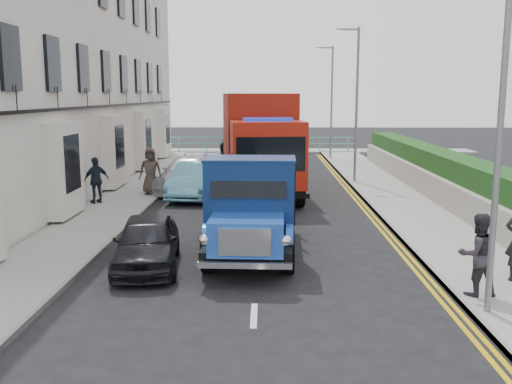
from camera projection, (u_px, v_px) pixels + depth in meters
name	position (u px, v px, depth m)	size (l,w,h in m)	color
ground	(256.00, 281.00, 12.56)	(120.00, 120.00, 0.00)	black
pavement_west	(123.00, 202.00, 21.51)	(2.40, 38.00, 0.12)	gray
pavement_east	(402.00, 203.00, 21.33)	(2.60, 38.00, 0.12)	gray
promenade	(263.00, 151.00, 41.13)	(30.00, 2.50, 0.12)	gray
sea_plane	(264.00, 127.00, 71.69)	(120.00, 120.00, 0.00)	slate
terrace_west	(40.00, 21.00, 24.33)	(6.31, 30.20, 14.25)	white
garden_east	(454.00, 181.00, 21.15)	(1.45, 28.00, 1.75)	#B2AD9E
seafront_railing	(263.00, 145.00, 40.25)	(13.00, 0.08, 1.11)	#59B2A5
lamp_near	(495.00, 98.00, 9.84)	(1.23, 0.18, 7.00)	slate
lamp_mid	(354.00, 96.00, 25.61)	(1.23, 0.18, 7.00)	slate
lamp_far	(330.00, 96.00, 35.47)	(1.23, 0.18, 7.00)	slate
bedford_lorry	(251.00, 215.00, 13.87)	(2.30, 5.45, 2.54)	black
red_lorry	(259.00, 141.00, 23.44)	(3.48, 8.07, 4.10)	black
parked_car_front	(147.00, 242.00, 13.49)	(1.46, 3.62, 1.24)	black
parked_car_mid	(195.00, 180.00, 22.68)	(1.47, 4.22, 1.39)	#5DADC8
parked_car_rear	(189.00, 174.00, 24.32)	(2.03, 5.00, 1.45)	#B8B9BD
seafront_car_left	(249.00, 144.00, 38.97)	(2.50, 5.41, 1.50)	black
seafront_car_right	(278.00, 151.00, 34.35)	(1.68, 4.17, 1.42)	silver
pedestrian_east_far	(478.00, 254.00, 11.23)	(0.80, 0.63, 1.66)	#312B34
pedestrian_west_near	(96.00, 180.00, 20.85)	(0.99, 0.41, 1.70)	black
pedestrian_west_far	(151.00, 171.00, 22.74)	(0.91, 0.59, 1.85)	#3D312C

